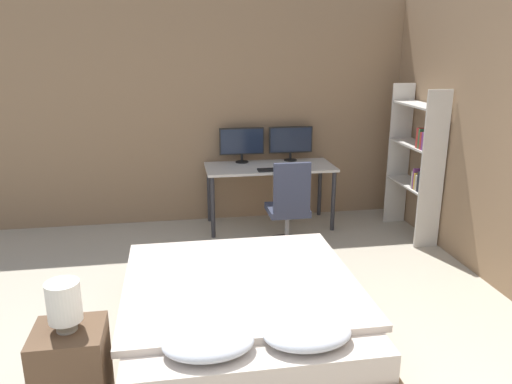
% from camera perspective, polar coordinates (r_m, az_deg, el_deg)
% --- Properties ---
extents(wall_back, '(12.00, 0.06, 2.70)m').
position_cam_1_polar(wall_back, '(6.24, -3.21, 8.96)').
color(wall_back, '#8E7051').
rests_on(wall_back, ground_plane).
extents(bed, '(1.74, 1.93, 0.54)m').
position_cam_1_polar(bed, '(3.84, -1.52, -13.76)').
color(bed, '#846647').
rests_on(bed, ground_plane).
extents(nightstand, '(0.41, 0.39, 0.57)m').
position_cam_1_polar(nightstand, '(3.37, -20.25, -18.72)').
color(nightstand, brown).
rests_on(nightstand, ground_plane).
extents(bedside_lamp, '(0.19, 0.19, 0.31)m').
position_cam_1_polar(bedside_lamp, '(3.13, -21.11, -11.67)').
color(bedside_lamp, gray).
rests_on(bedside_lamp, nightstand).
extents(desk, '(1.54, 0.67, 0.76)m').
position_cam_1_polar(desk, '(6.04, 1.59, 2.20)').
color(desk, beige).
rests_on(desk, ground_plane).
extents(monitor_left, '(0.55, 0.16, 0.43)m').
position_cam_1_polar(monitor_left, '(6.14, -1.63, 5.66)').
color(monitor_left, black).
rests_on(monitor_left, desk).
extents(monitor_right, '(0.55, 0.16, 0.43)m').
position_cam_1_polar(monitor_right, '(6.25, 3.99, 5.82)').
color(monitor_right, black).
rests_on(monitor_right, desk).
extents(keyboard, '(0.37, 0.13, 0.02)m').
position_cam_1_polar(keyboard, '(5.80, 2.02, 2.57)').
color(keyboard, black).
rests_on(keyboard, desk).
extents(computer_mouse, '(0.07, 0.05, 0.04)m').
position_cam_1_polar(computer_mouse, '(5.86, 4.67, 2.76)').
color(computer_mouse, black).
rests_on(computer_mouse, desk).
extents(office_chair, '(0.52, 0.52, 1.00)m').
position_cam_1_polar(office_chair, '(5.44, 3.73, -2.63)').
color(office_chair, black).
rests_on(office_chair, ground_plane).
extents(bookshelf, '(0.27, 0.85, 1.73)m').
position_cam_1_polar(bookshelf, '(5.92, 18.11, 3.76)').
color(bookshelf, beige).
rests_on(bookshelf, ground_plane).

